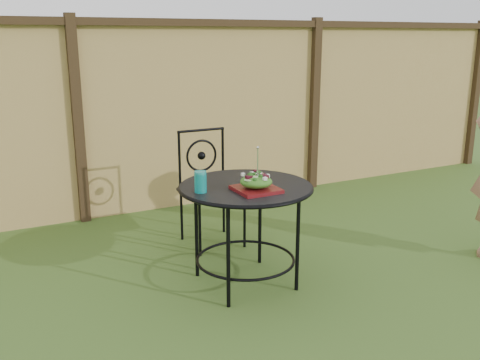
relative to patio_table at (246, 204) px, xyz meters
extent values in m
plane|color=#2E4917|center=(0.56, -0.27, -0.59)|extent=(60.00, 60.00, 0.00)
cube|color=#DEBC6D|center=(0.56, 1.93, 0.31)|extent=(8.00, 0.05, 1.80)
cube|color=black|center=(0.56, 1.88, 1.24)|extent=(8.00, 0.07, 0.07)
cube|color=black|center=(-0.74, 1.88, 0.36)|extent=(0.09, 0.09, 1.90)
cube|color=black|center=(1.86, 1.88, 0.36)|extent=(0.09, 0.09, 1.90)
cube|color=black|center=(4.46, 1.88, 0.36)|extent=(0.09, 0.09, 1.90)
cylinder|color=black|center=(0.00, 0.00, 0.13)|extent=(0.90, 0.90, 0.02)
torus|color=black|center=(0.00, 0.00, 0.12)|extent=(0.92, 0.92, 0.02)
torus|color=black|center=(0.00, 0.00, -0.41)|extent=(0.70, 0.70, 0.02)
cylinder|color=black|center=(0.26, 0.26, -0.23)|extent=(0.03, 0.03, 0.71)
cylinder|color=black|center=(-0.26, 0.26, -0.23)|extent=(0.03, 0.03, 0.71)
cylinder|color=black|center=(-0.26, -0.26, -0.23)|extent=(0.03, 0.03, 0.71)
cylinder|color=black|center=(0.26, -0.26, -0.23)|extent=(0.03, 0.03, 0.71)
cube|color=black|center=(0.10, 0.79, -0.14)|extent=(0.46, 0.46, 0.03)
cylinder|color=black|center=(0.10, 1.00, 0.35)|extent=(0.42, 0.02, 0.02)
torus|color=black|center=(0.10, 1.00, 0.13)|extent=(0.28, 0.02, 0.28)
cylinder|color=black|center=(-0.10, 0.59, -0.37)|extent=(0.02, 0.02, 0.44)
cylinder|color=black|center=(0.30, 0.59, -0.37)|extent=(0.02, 0.02, 0.44)
cylinder|color=black|center=(-0.10, 0.99, -0.37)|extent=(0.02, 0.02, 0.44)
cylinder|color=black|center=(0.30, 0.99, -0.37)|extent=(0.02, 0.02, 0.44)
cylinder|color=black|center=(-0.10, 1.00, 0.11)|extent=(0.02, 0.02, 0.50)
cylinder|color=black|center=(0.30, 1.00, 0.11)|extent=(0.02, 0.02, 0.50)
cube|color=#4D0B0C|center=(-0.01, -0.16, 0.15)|extent=(0.27, 0.27, 0.02)
ellipsoid|color=#235614|center=(-0.01, -0.16, 0.20)|extent=(0.21, 0.21, 0.08)
cylinder|color=silver|center=(0.00, -0.16, 0.33)|extent=(0.01, 0.01, 0.18)
cylinder|color=#0C9290|center=(-0.34, -0.02, 0.21)|extent=(0.08, 0.08, 0.14)
camera|label=1|loc=(-1.63, -3.09, 1.12)|focal=40.00mm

